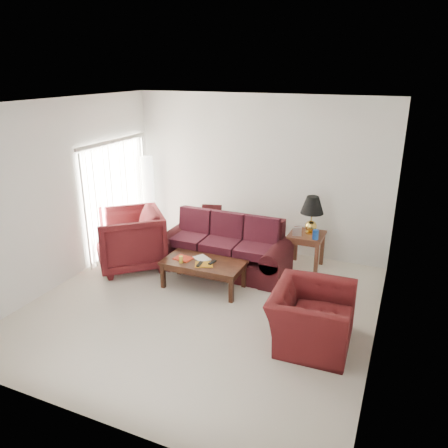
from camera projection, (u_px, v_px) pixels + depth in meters
name	position (u px, v px, depth m)	size (l,w,h in m)	color
floor	(202.00, 306.00, 6.67)	(5.00, 5.00, 0.00)	beige
blinds	(117.00, 198.00, 8.33)	(0.10, 2.00, 2.16)	silver
sofa	(223.00, 245.00, 7.70)	(2.32, 1.00, 0.95)	black
throw_pillow	(212.00, 214.00, 8.57)	(0.38, 0.11, 0.38)	black
end_table	(306.00, 251.00, 7.84)	(0.60, 0.60, 0.66)	brown
table_lamp	(312.00, 215.00, 7.64)	(0.41, 0.41, 0.68)	#E9B949
clock	(297.00, 232.00, 7.62)	(0.15, 0.05, 0.15)	white
blue_canister	(316.00, 235.00, 7.46)	(0.10, 0.10, 0.17)	#1949A4
picture_frame	(301.00, 225.00, 7.91)	(0.13, 0.02, 0.16)	silver
floor_lamp	(149.00, 197.00, 9.13)	(0.28, 0.28, 1.75)	white
armchair_left	(130.00, 239.00, 7.82)	(1.12, 1.16, 1.05)	#420F12
armchair_right	(311.00, 317.00, 5.68)	(1.15, 1.01, 0.75)	#410F10
coffee_table	(204.00, 274.00, 7.16)	(1.32, 0.66, 0.46)	black
magazine_red	(183.00, 258.00, 7.18)	(0.29, 0.21, 0.02)	red
magazine_white	(202.00, 258.00, 7.18)	(0.27, 0.20, 0.02)	white
magazine_orange	(204.00, 264.00, 6.96)	(0.29, 0.21, 0.02)	#BF7B16
remote_a	(200.00, 264.00, 6.93)	(0.05, 0.18, 0.02)	black
remote_b	(212.00, 262.00, 6.99)	(0.05, 0.17, 0.02)	black
yellow_glass	(181.00, 259.00, 7.02)	(0.07, 0.07, 0.12)	gold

